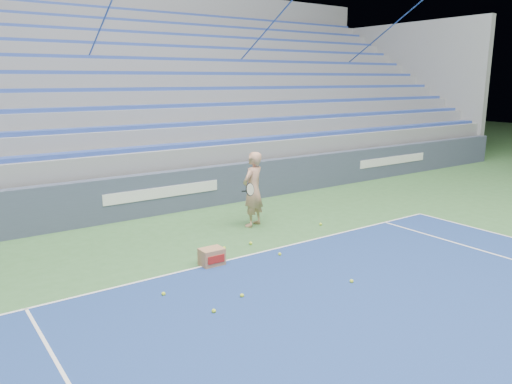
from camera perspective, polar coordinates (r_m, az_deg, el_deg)
sponsor_barrier at (r=13.28m, az=-10.78°, el=-0.11°), size 30.00×0.32×1.10m
bleachers at (r=18.35m, az=-18.60°, el=8.68°), size 31.00×9.15×7.30m
tennis_player at (r=11.85m, az=-0.35°, el=0.31°), size 0.99×0.94×1.80m
ball_box at (r=9.58m, az=-5.08°, el=-7.39°), size 0.45×0.35×0.33m
tennis_ball_0 at (r=8.25m, az=-1.61°, el=-11.75°), size 0.07×0.07×0.07m
tennis_ball_1 at (r=8.95m, az=10.87°, el=-9.98°), size 0.07×0.07×0.07m
tennis_ball_2 at (r=8.45m, az=-10.52°, el=-11.37°), size 0.07×0.07×0.07m
tennis_ball_3 at (r=10.44m, az=-3.66°, el=-6.40°), size 0.07×0.07×0.07m
tennis_ball_4 at (r=10.08m, az=2.73°, el=-7.11°), size 0.07×0.07×0.07m
tennis_ball_5 at (r=12.19m, az=7.39°, el=-3.66°), size 0.07×0.07×0.07m
tennis_ball_6 at (r=7.78m, az=-4.85°, el=-13.40°), size 0.07×0.07×0.07m
tennis_ball_7 at (r=10.71m, az=-0.61°, el=-5.87°), size 0.07×0.07×0.07m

